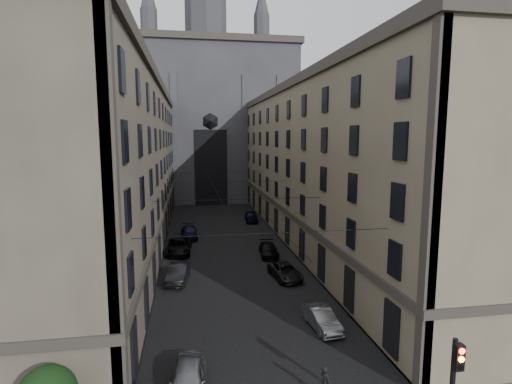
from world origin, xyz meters
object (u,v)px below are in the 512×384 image
gothic_tower (207,112)px  car_right_far (251,216)px  car_left_midnear (178,273)px  car_left_near (188,380)px  car_left_far (189,232)px  car_right_near (321,319)px  car_left_midfar (179,246)px  pedestrian (325,382)px  car_right_midfar (269,250)px  car_right_midnear (285,271)px

gothic_tower → car_right_far: size_ratio=12.73×
gothic_tower → car_left_midnear: (-5.18, -51.04, -17.04)m
car_left_near → car_left_far: 31.28m
car_left_far → car_left_midnear: bearing=-95.2°
car_left_midnear → car_right_near: bearing=-39.6°
car_left_midfar → pedestrian: size_ratio=3.36×
car_left_far → car_right_far: size_ratio=1.10×
gothic_tower → car_left_near: (-4.29, -66.96, -17.04)m
car_left_far → car_right_midfar: bearing=-48.8°
car_left_far → car_right_midnear: 18.26m
car_left_midfar → car_right_far: 18.33m
car_left_midnear → car_right_midfar: 11.29m
car_left_midnear → car_right_far: (10.24, 23.89, 0.02)m
car_right_far → pedestrian: pedestrian is taller
car_left_midfar → car_left_far: 6.67m
car_left_midnear → pedestrian: bearing=-59.2°
car_left_near → car_right_far: bearing=81.3°
car_left_near → car_left_far: bearing=94.3°
car_left_midfar → car_right_near: (9.76, -19.16, -0.12)m
car_left_midnear → car_right_near: 14.15m
gothic_tower → car_left_midfar: size_ratio=10.31×
car_left_midnear → car_left_midfar: 8.79m
car_left_near → car_left_midnear: car_left_near is taller
car_left_midfar → car_right_midfar: car_left_midfar is taller
car_left_far → pedestrian: pedestrian is taller
car_left_far → car_left_midfar: bearing=-101.3°
car_left_near → car_right_near: bearing=36.9°
car_right_near → car_right_far: (0.62, 34.26, 0.11)m
car_left_midfar → car_right_midfar: 9.85m
car_left_near → car_right_midfar: car_left_near is taller
car_left_near → car_left_midfar: car_left_midfar is taller
gothic_tower → pedestrian: 70.49m
gothic_tower → car_left_far: (-4.20, -35.68, -17.07)m
car_left_midfar → car_right_midfar: (9.53, -2.51, -0.12)m
car_left_midnear → car_right_midnear: car_left_midnear is taller
car_right_midnear → car_right_far: (0.75, 24.68, 0.13)m
car_left_near → car_left_midfar: size_ratio=0.79×
car_left_near → gothic_tower: bearing=90.8°
car_left_far → car_right_near: (8.64, -25.73, -0.07)m
gothic_tower → car_right_midnear: gothic_tower is taller
car_right_far → gothic_tower: bearing=104.8°
car_left_far → car_right_near: 27.14m
car_left_far → car_right_midnear: size_ratio=1.08×
car_right_near → car_right_midnear: car_right_near is taller
car_left_far → car_right_far: bearing=41.1°
car_left_midfar → car_right_midnear: size_ratio=1.21×
car_left_midnear → car_left_far: 15.39m
car_right_near → car_right_midnear: 9.58m
pedestrian → car_left_midfar: bearing=-6.0°
car_left_midnear → car_left_midfar: car_left_midfar is taller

